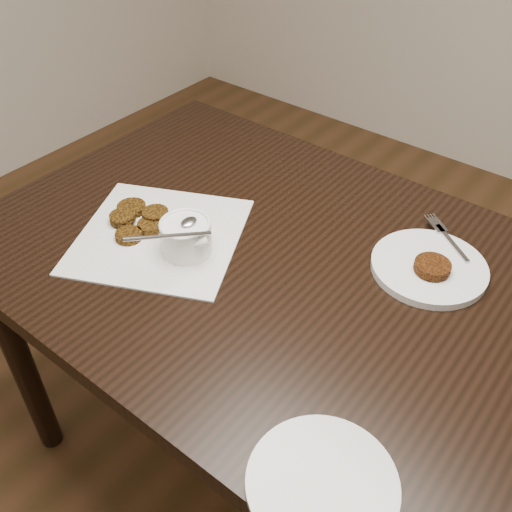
% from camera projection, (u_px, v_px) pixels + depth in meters
% --- Properties ---
extents(table, '(1.32, 0.85, 0.75)m').
position_uv_depth(table, '(287.00, 385.00, 1.36)').
color(table, black).
rests_on(table, floor).
extents(napkin, '(0.43, 0.43, 0.00)m').
position_uv_depth(napkin, '(160.00, 236.00, 1.19)').
color(napkin, white).
rests_on(napkin, table).
extents(sauce_ramekin, '(0.15, 0.15, 0.14)m').
position_uv_depth(sauce_ramekin, '(185.00, 223.00, 1.11)').
color(sauce_ramekin, white).
rests_on(sauce_ramekin, napkin).
extents(patty_cluster, '(0.22, 0.22, 0.02)m').
position_uv_depth(patty_cluster, '(142.00, 221.00, 1.21)').
color(patty_cluster, brown).
rests_on(patty_cluster, napkin).
extents(plate_with_patty, '(0.31, 0.31, 0.03)m').
position_uv_depth(plate_with_patty, '(430.00, 264.00, 1.10)').
color(plate_with_patty, silver).
rests_on(plate_with_patty, table).
extents(plate_empty, '(0.26, 0.26, 0.01)m').
position_uv_depth(plate_empty, '(322.00, 484.00, 0.77)').
color(plate_empty, silver).
rests_on(plate_empty, table).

